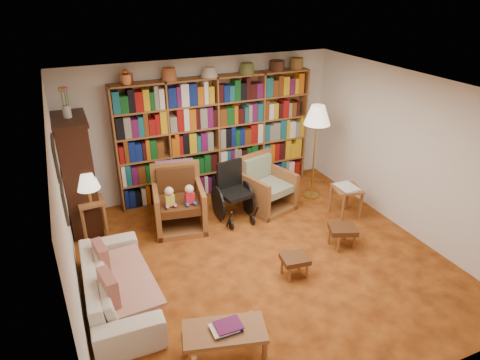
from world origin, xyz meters
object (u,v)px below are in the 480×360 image
coffee_table (224,333)px  footstool_b (343,230)px  side_table_papers (347,193)px  armchair_leather (177,202)px  floor_lamp (317,119)px  side_table_lamp (92,211)px  wheelchair (233,193)px  sofa (118,284)px  footstool_a (295,260)px  armchair_sage (265,187)px

coffee_table → footstool_b: bearing=27.4°
footstool_b → side_table_papers: bearing=51.5°
armchair_leather → floor_lamp: (2.57, -0.04, 1.10)m
side_table_lamp → wheelchair: wheelchair is taller
side_table_lamp → sofa: bearing=-86.7°
armchair_leather → footstool_a: size_ratio=2.56×
wheelchair → footstool_b: bearing=-52.0°
side_table_papers → coffee_table: (-3.03, -2.02, -0.11)m
sofa → coffee_table: 1.60m
armchair_sage → footstool_a: 2.04m
armchair_sage → floor_lamp: (0.96, -0.03, 1.15)m
sofa → armchair_leather: bearing=-36.6°
armchair_leather → floor_lamp: bearing=-0.9°
sofa → wheelchair: size_ratio=2.02×
wheelchair → footstool_b: (1.17, -1.51, -0.17)m
coffee_table → sofa: bearing=124.3°
wheelchair → sofa: bearing=-146.2°
armchair_leather → armchair_sage: 1.61m
side_table_lamp → armchair_leather: (1.31, -0.15, -0.05)m
wheelchair → floor_lamp: size_ratio=0.56×
wheelchair → side_table_papers: (1.79, -0.73, -0.01)m
footstool_a → coffee_table: bearing=-146.7°
wheelchair → footstool_a: 1.86m
wheelchair → footstool_b: 1.92m
sofa → footstool_a: (2.29, -0.40, -0.04)m
armchair_leather → armchair_sage: bearing=-0.3°
side_table_lamp → side_table_papers: 4.16m
coffee_table → armchair_leather: bearing=83.9°
armchair_leather → footstool_a: 2.26m
floor_lamp → side_table_papers: floor_lamp is taller
sofa → side_table_papers: sofa is taller
floor_lamp → footstool_b: size_ratio=3.54×
side_table_lamp → footstool_a: side_table_lamp is taller
armchair_sage → footstool_a: (-0.52, -1.97, -0.11)m
floor_lamp → side_table_papers: size_ratio=3.16×
side_table_papers → footstool_b: 1.00m
floor_lamp → side_table_papers: 1.37m
floor_lamp → side_table_papers: (0.15, -0.83, -1.08)m
footstool_b → floor_lamp: bearing=73.9°
sofa → armchair_leather: 1.99m
floor_lamp → coffee_table: size_ratio=1.82×
armchair_leather → wheelchair: size_ratio=1.04×
footstool_b → armchair_leather: bearing=142.1°
floor_lamp → footstool_a: (-1.49, -1.94, -1.26)m
side_table_lamp → side_table_papers: (4.03, -1.02, -0.03)m
side_table_lamp → coffee_table: (1.00, -3.04, -0.14)m
footstool_b → footstool_a: bearing=-161.8°
armchair_leather → footstool_b: bearing=-37.9°
armchair_leather → footstool_b: (2.10, -1.64, -0.14)m
wheelchair → coffee_table: bearing=-114.2°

